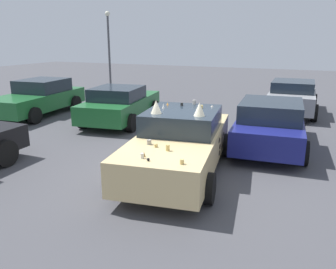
{
  "coord_description": "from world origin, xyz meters",
  "views": [
    {
      "loc": [
        -7.14,
        -2.81,
        3.12
      ],
      "look_at": [
        0.0,
        0.3,
        0.9
      ],
      "focal_mm": 36.44,
      "sensor_mm": 36.0,
      "label": 1
    }
  ],
  "objects_px": {
    "parked_sedan_far_left": "(120,104)",
    "lot_lamp_post": "(109,45)",
    "parked_sedan_near_left": "(270,124)",
    "parked_sedan_behind_left": "(39,98)",
    "parked_sedan_behind_right": "(292,96)",
    "art_car_decorated": "(180,142)"
  },
  "relations": [
    {
      "from": "parked_sedan_behind_right",
      "to": "lot_lamp_post",
      "type": "relative_size",
      "value": 0.96
    },
    {
      "from": "parked_sedan_far_left",
      "to": "parked_sedan_near_left",
      "type": "xyz_separation_m",
      "value": [
        -0.95,
        -5.63,
        0.02
      ]
    },
    {
      "from": "parked_sedan_behind_left",
      "to": "parked_sedan_near_left",
      "type": "xyz_separation_m",
      "value": [
        -0.77,
        -9.47,
        0.0
      ]
    },
    {
      "from": "art_car_decorated",
      "to": "parked_sedan_behind_right",
      "type": "distance_m",
      "value": 8.29
    },
    {
      "from": "parked_sedan_near_left",
      "to": "lot_lamp_post",
      "type": "height_order",
      "value": "lot_lamp_post"
    },
    {
      "from": "parked_sedan_behind_right",
      "to": "parked_sedan_behind_left",
      "type": "relative_size",
      "value": 0.97
    },
    {
      "from": "art_car_decorated",
      "to": "lot_lamp_post",
      "type": "height_order",
      "value": "lot_lamp_post"
    },
    {
      "from": "parked_sedan_far_left",
      "to": "lot_lamp_post",
      "type": "xyz_separation_m",
      "value": [
        6.0,
        4.3,
        2.04
      ]
    },
    {
      "from": "parked_sedan_far_left",
      "to": "parked_sedan_near_left",
      "type": "distance_m",
      "value": 5.7
    },
    {
      "from": "art_car_decorated",
      "to": "parked_sedan_far_left",
      "type": "height_order",
      "value": "art_car_decorated"
    },
    {
      "from": "art_car_decorated",
      "to": "parked_sedan_far_left",
      "type": "relative_size",
      "value": 1.11
    },
    {
      "from": "parked_sedan_far_left",
      "to": "parked_sedan_behind_left",
      "type": "xyz_separation_m",
      "value": [
        -0.17,
        3.84,
        0.02
      ]
    },
    {
      "from": "lot_lamp_post",
      "to": "parked_sedan_behind_left",
      "type": "bearing_deg",
      "value": -175.78
    },
    {
      "from": "lot_lamp_post",
      "to": "parked_sedan_near_left",
      "type": "bearing_deg",
      "value": -125.01
    },
    {
      "from": "parked_sedan_behind_left",
      "to": "parked_sedan_far_left",
      "type": "bearing_deg",
      "value": 87.52
    },
    {
      "from": "parked_sedan_behind_right",
      "to": "parked_sedan_behind_left",
      "type": "xyz_separation_m",
      "value": [
        -4.49,
        9.69,
        -0.01
      ]
    },
    {
      "from": "art_car_decorated",
      "to": "parked_sedan_far_left",
      "type": "bearing_deg",
      "value": -141.88
    },
    {
      "from": "parked_sedan_behind_right",
      "to": "parked_sedan_far_left",
      "type": "height_order",
      "value": "parked_sedan_behind_right"
    },
    {
      "from": "parked_sedan_far_left",
      "to": "lot_lamp_post",
      "type": "bearing_deg",
      "value": 27.64
    },
    {
      "from": "parked_sedan_behind_right",
      "to": "parked_sedan_near_left",
      "type": "height_order",
      "value": "parked_sedan_near_left"
    },
    {
      "from": "parked_sedan_far_left",
      "to": "lot_lamp_post",
      "type": "distance_m",
      "value": 7.66
    },
    {
      "from": "parked_sedan_behind_right",
      "to": "parked_sedan_far_left",
      "type": "xyz_separation_m",
      "value": [
        -4.31,
        5.85,
        -0.03
      ]
    }
  ]
}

